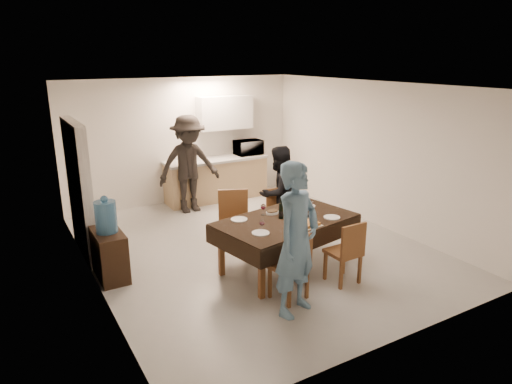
# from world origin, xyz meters

# --- Properties ---
(floor) EXTENTS (5.00, 6.00, 0.02)m
(floor) POSITION_xyz_m (0.00, 0.00, 0.00)
(floor) COLOR #A6A5A1
(floor) RESTS_ON ground
(ceiling) EXTENTS (5.00, 6.00, 0.02)m
(ceiling) POSITION_xyz_m (0.00, 0.00, 2.60)
(ceiling) COLOR white
(ceiling) RESTS_ON wall_back
(wall_back) EXTENTS (5.00, 0.02, 2.60)m
(wall_back) POSITION_xyz_m (0.00, 3.00, 1.30)
(wall_back) COLOR white
(wall_back) RESTS_ON floor
(wall_front) EXTENTS (5.00, 0.02, 2.60)m
(wall_front) POSITION_xyz_m (0.00, -3.00, 1.30)
(wall_front) COLOR white
(wall_front) RESTS_ON floor
(wall_left) EXTENTS (0.02, 6.00, 2.60)m
(wall_left) POSITION_xyz_m (-2.50, 0.00, 1.30)
(wall_left) COLOR white
(wall_left) RESTS_ON floor
(wall_right) EXTENTS (0.02, 6.00, 2.60)m
(wall_right) POSITION_xyz_m (2.50, 0.00, 1.30)
(wall_right) COLOR white
(wall_right) RESTS_ON floor
(stub_partition) EXTENTS (0.15, 1.40, 2.10)m
(stub_partition) POSITION_xyz_m (-2.42, 1.20, 1.05)
(stub_partition) COLOR white
(stub_partition) RESTS_ON floor
(kitchen_base_cabinet) EXTENTS (2.20, 0.60, 0.86)m
(kitchen_base_cabinet) POSITION_xyz_m (0.60, 2.68, 0.43)
(kitchen_base_cabinet) COLOR tan
(kitchen_base_cabinet) RESTS_ON floor
(kitchen_worktop) EXTENTS (2.24, 0.64, 0.05)m
(kitchen_worktop) POSITION_xyz_m (0.60, 2.68, 0.89)
(kitchen_worktop) COLOR #B5B5B1
(kitchen_worktop) RESTS_ON kitchen_base_cabinet
(upper_cabinet) EXTENTS (1.20, 0.34, 0.70)m
(upper_cabinet) POSITION_xyz_m (0.90, 2.82, 1.85)
(upper_cabinet) COLOR silver
(upper_cabinet) RESTS_ON wall_back
(dining_table) EXTENTS (2.15, 1.50, 0.77)m
(dining_table) POSITION_xyz_m (0.02, -0.88, 0.74)
(dining_table) COLOR black
(dining_table) RESTS_ON floor
(chair_near_left) EXTENTS (0.50, 0.51, 0.50)m
(chair_near_left) POSITION_xyz_m (-0.43, -1.71, 0.56)
(chair_near_left) COLOR brown
(chair_near_left) RESTS_ON floor
(chair_near_right) EXTENTS (0.41, 0.41, 0.49)m
(chair_near_right) POSITION_xyz_m (0.47, -1.71, 0.55)
(chair_near_right) COLOR brown
(chair_near_right) RESTS_ON floor
(chair_far_left) EXTENTS (0.62, 0.63, 0.55)m
(chair_far_left) POSITION_xyz_m (-0.43, -0.22, 0.63)
(chair_far_left) COLOR brown
(chair_far_left) RESTS_ON floor
(chair_far_right) EXTENTS (0.47, 0.47, 0.50)m
(chair_far_right) POSITION_xyz_m (0.47, -0.22, 0.57)
(chair_far_right) COLOR brown
(chair_far_right) RESTS_ON floor
(console) EXTENTS (0.37, 0.75, 0.69)m
(console) POSITION_xyz_m (-2.28, 0.11, 0.34)
(console) COLOR black
(console) RESTS_ON floor
(water_jug) EXTENTS (0.29, 0.29, 0.44)m
(water_jug) POSITION_xyz_m (-2.28, 0.11, 0.91)
(water_jug) COLOR teal
(water_jug) RESTS_ON console
(wine_bottle) EXTENTS (0.07, 0.07, 0.30)m
(wine_bottle) POSITION_xyz_m (-0.03, -0.83, 0.92)
(wine_bottle) COLOR black
(wine_bottle) RESTS_ON dining_table
(water_pitcher) EXTENTS (0.14, 0.14, 0.21)m
(water_pitcher) POSITION_xyz_m (0.37, -0.93, 0.88)
(water_pitcher) COLOR white
(water_pitcher) RESTS_ON dining_table
(savoury_tart) EXTENTS (0.39, 0.31, 0.05)m
(savoury_tart) POSITION_xyz_m (0.12, -1.26, 0.79)
(savoury_tart) COLOR #B97736
(savoury_tart) RESTS_ON dining_table
(salad_bowl) EXTENTS (0.16, 0.16, 0.06)m
(salad_bowl) POSITION_xyz_m (0.32, -0.70, 0.80)
(salad_bowl) COLOR white
(salad_bowl) RESTS_ON dining_table
(mushroom_dish) EXTENTS (0.19, 0.19, 0.03)m
(mushroom_dish) POSITION_xyz_m (-0.03, -0.60, 0.79)
(mushroom_dish) COLOR white
(mushroom_dish) RESTS_ON dining_table
(wine_glass_a) EXTENTS (0.08, 0.08, 0.17)m
(wine_glass_a) POSITION_xyz_m (-0.53, -1.13, 0.86)
(wine_glass_a) COLOR white
(wine_glass_a) RESTS_ON dining_table
(wine_glass_b) EXTENTS (0.08, 0.08, 0.19)m
(wine_glass_b) POSITION_xyz_m (0.57, -0.63, 0.86)
(wine_glass_b) COLOR white
(wine_glass_b) RESTS_ON dining_table
(wine_glass_c) EXTENTS (0.08, 0.08, 0.17)m
(wine_glass_c) POSITION_xyz_m (-0.18, -0.58, 0.86)
(wine_glass_c) COLOR white
(wine_glass_c) RESTS_ON dining_table
(plate_near_left) EXTENTS (0.24, 0.24, 0.01)m
(plate_near_left) POSITION_xyz_m (-0.58, -1.18, 0.78)
(plate_near_left) COLOR white
(plate_near_left) RESTS_ON dining_table
(plate_near_right) EXTENTS (0.24, 0.24, 0.01)m
(plate_near_right) POSITION_xyz_m (0.62, -1.18, 0.78)
(plate_near_right) COLOR white
(plate_near_right) RESTS_ON dining_table
(plate_far_left) EXTENTS (0.24, 0.24, 0.01)m
(plate_far_left) POSITION_xyz_m (-0.58, -0.58, 0.78)
(plate_far_left) COLOR white
(plate_far_left) RESTS_ON dining_table
(plate_far_right) EXTENTS (0.25, 0.25, 0.01)m
(plate_far_right) POSITION_xyz_m (0.62, -0.58, 0.78)
(plate_far_right) COLOR white
(plate_far_right) RESTS_ON dining_table
(microwave) EXTENTS (0.58, 0.39, 0.32)m
(microwave) POSITION_xyz_m (1.40, 2.68, 1.07)
(microwave) COLOR silver
(microwave) RESTS_ON kitchen_worktop
(person_near) EXTENTS (0.80, 0.67, 1.89)m
(person_near) POSITION_xyz_m (-0.53, -1.93, 0.94)
(person_near) COLOR #5B84A4
(person_near) RESTS_ON floor
(person_far) EXTENTS (0.88, 0.74, 1.60)m
(person_far) POSITION_xyz_m (0.57, 0.17, 0.80)
(person_far) COLOR black
(person_far) RESTS_ON floor
(person_kitchen) EXTENTS (1.25, 0.72, 1.93)m
(person_kitchen) POSITION_xyz_m (-0.20, 2.23, 0.97)
(person_kitchen) COLOR black
(person_kitchen) RESTS_ON floor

